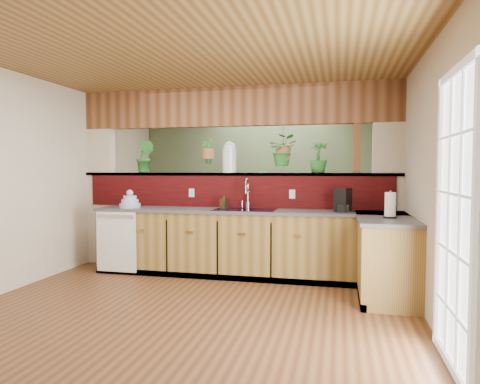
% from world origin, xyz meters
% --- Properties ---
extents(ground, '(4.60, 7.00, 0.01)m').
position_xyz_m(ground, '(0.00, 0.00, 0.00)').
color(ground, '#58331B').
rests_on(ground, ground).
extents(ceiling, '(4.60, 7.00, 0.01)m').
position_xyz_m(ceiling, '(0.00, 0.00, 2.60)').
color(ceiling, brown).
rests_on(ceiling, ground).
extents(wall_back, '(4.60, 0.02, 2.60)m').
position_xyz_m(wall_back, '(0.00, 3.50, 1.30)').
color(wall_back, beige).
rests_on(wall_back, ground).
extents(wall_left, '(0.02, 7.00, 2.60)m').
position_xyz_m(wall_left, '(-2.30, 0.00, 1.30)').
color(wall_left, beige).
rests_on(wall_left, ground).
extents(wall_right, '(0.02, 7.00, 2.60)m').
position_xyz_m(wall_right, '(2.30, 0.00, 1.30)').
color(wall_right, beige).
rests_on(wall_right, ground).
extents(pass_through_partition, '(4.60, 0.21, 2.60)m').
position_xyz_m(pass_through_partition, '(0.03, 1.35, 1.19)').
color(pass_through_partition, beige).
rests_on(pass_through_partition, ground).
extents(pass_through_ledge, '(4.60, 0.21, 0.04)m').
position_xyz_m(pass_through_ledge, '(0.00, 1.35, 1.37)').
color(pass_through_ledge, brown).
rests_on(pass_through_ledge, ground).
extents(header_beam, '(4.60, 0.15, 0.55)m').
position_xyz_m(header_beam, '(0.00, 1.35, 2.33)').
color(header_beam, brown).
rests_on(header_beam, ground).
extents(sage_backwall, '(4.55, 0.02, 2.55)m').
position_xyz_m(sage_backwall, '(0.00, 3.48, 1.30)').
color(sage_backwall, '#596F4C').
rests_on(sage_backwall, ground).
extents(countertop, '(4.14, 1.52, 0.90)m').
position_xyz_m(countertop, '(0.84, 0.87, 0.45)').
color(countertop, olive).
rests_on(countertop, ground).
extents(dishwasher, '(0.58, 0.03, 0.82)m').
position_xyz_m(dishwasher, '(-1.48, 0.66, 0.46)').
color(dishwasher, white).
rests_on(dishwasher, ground).
extents(navy_sink, '(0.82, 0.50, 0.18)m').
position_xyz_m(navy_sink, '(0.25, 0.98, 0.82)').
color(navy_sink, black).
rests_on(navy_sink, countertop).
extents(french_door, '(0.06, 1.02, 2.16)m').
position_xyz_m(french_door, '(2.27, -1.30, 1.05)').
color(french_door, white).
rests_on(french_door, ground).
extents(faucet, '(0.18, 0.18, 0.42)m').
position_xyz_m(faucet, '(0.24, 1.14, 1.12)').
color(faucet, '#B7B7B2').
rests_on(faucet, countertop).
extents(dish_stack, '(0.29, 0.29, 0.25)m').
position_xyz_m(dish_stack, '(-1.38, 0.88, 0.98)').
color(dish_stack, '#A6B2D7').
rests_on(dish_stack, countertop).
extents(soap_dispenser, '(0.12, 0.12, 0.20)m').
position_xyz_m(soap_dispenser, '(-0.07, 1.09, 1.00)').
color(soap_dispenser, '#3C2915').
rests_on(soap_dispenser, countertop).
extents(coffee_maker, '(0.16, 0.27, 0.30)m').
position_xyz_m(coffee_maker, '(1.52, 0.99, 1.04)').
color(coffee_maker, black).
rests_on(coffee_maker, countertop).
extents(paper_towel, '(0.14, 0.14, 0.30)m').
position_xyz_m(paper_towel, '(2.03, 0.37, 1.04)').
color(paper_towel, black).
rests_on(paper_towel, countertop).
extents(glass_jar, '(0.20, 0.20, 0.44)m').
position_xyz_m(glass_jar, '(-0.06, 1.35, 1.61)').
color(glass_jar, silver).
rests_on(glass_jar, pass_through_ledge).
extents(ledge_plant_left, '(0.28, 0.23, 0.48)m').
position_xyz_m(ledge_plant_left, '(-1.37, 1.35, 1.63)').
color(ledge_plant_left, '#276925').
rests_on(ledge_plant_left, pass_through_ledge).
extents(ledge_plant_right, '(0.24, 0.24, 0.43)m').
position_xyz_m(ledge_plant_right, '(1.19, 1.35, 1.60)').
color(ledge_plant_right, '#276925').
rests_on(ledge_plant_right, pass_through_ledge).
extents(hanging_plant_a, '(0.21, 0.17, 0.49)m').
position_xyz_m(hanging_plant_a, '(-0.38, 1.35, 1.82)').
color(hanging_plant_a, brown).
rests_on(hanging_plant_a, header_beam).
extents(hanging_plant_b, '(0.40, 0.35, 0.56)m').
position_xyz_m(hanging_plant_b, '(0.71, 1.35, 1.88)').
color(hanging_plant_b, brown).
rests_on(hanging_plant_b, header_beam).
extents(shelving_console, '(1.46, 0.86, 0.94)m').
position_xyz_m(shelving_console, '(-0.38, 3.25, 0.50)').
color(shelving_console, black).
rests_on(shelving_console, ground).
extents(shelf_plant_a, '(0.22, 0.15, 0.41)m').
position_xyz_m(shelf_plant_a, '(-0.75, 3.25, 1.18)').
color(shelf_plant_a, '#276925').
rests_on(shelf_plant_a, shelving_console).
extents(shelf_plant_b, '(0.31, 0.31, 0.45)m').
position_xyz_m(shelf_plant_b, '(0.09, 3.25, 1.20)').
color(shelf_plant_b, '#276925').
rests_on(shelf_plant_b, shelving_console).
extents(floor_plant, '(0.69, 0.59, 0.76)m').
position_xyz_m(floor_plant, '(1.25, 2.48, 0.38)').
color(floor_plant, '#276925').
rests_on(floor_plant, ground).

